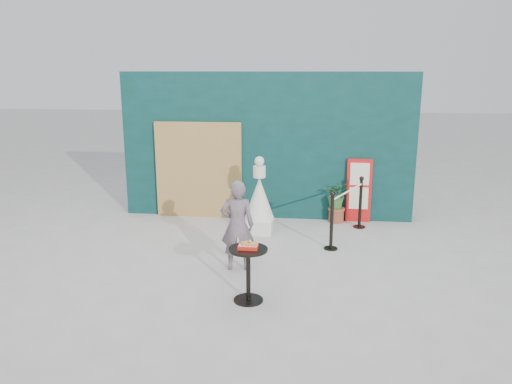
{
  "coord_description": "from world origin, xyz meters",
  "views": [
    {
      "loc": [
        0.93,
        -7.03,
        3.05
      ],
      "look_at": [
        0.0,
        1.2,
        1.0
      ],
      "focal_mm": 35.0,
      "sensor_mm": 36.0,
      "label": 1
    }
  ],
  "objects": [
    {
      "name": "ground",
      "position": [
        0.0,
        0.0,
        0.0
      ],
      "size": [
        60.0,
        60.0,
        0.0
      ],
      "primitive_type": "plane",
      "color": "#ADAAA5",
      "rests_on": "ground"
    },
    {
      "name": "back_wall",
      "position": [
        0.0,
        3.15,
        1.5
      ],
      "size": [
        6.0,
        0.3,
        3.0
      ],
      "primitive_type": "cube",
      "color": "#0A2F2A",
      "rests_on": "ground"
    },
    {
      "name": "bamboo_fence",
      "position": [
        -1.4,
        2.94,
        1.0
      ],
      "size": [
        1.8,
        0.08,
        2.0
      ],
      "primitive_type": "cube",
      "color": "tan",
      "rests_on": "ground"
    },
    {
      "name": "woman",
      "position": [
        -0.18,
        0.2,
        0.71
      ],
      "size": [
        0.55,
        0.39,
        1.42
      ],
      "primitive_type": "imported",
      "rotation": [
        0.0,
        0.0,
        3.24
      ],
      "color": "slate",
      "rests_on": "ground"
    },
    {
      "name": "menu_board",
      "position": [
        1.9,
        2.95,
        0.65
      ],
      "size": [
        0.5,
        0.07,
        1.3
      ],
      "color": "red",
      "rests_on": "ground"
    },
    {
      "name": "statue",
      "position": [
        -0.03,
        2.02,
        0.6
      ],
      "size": [
        0.58,
        0.58,
        1.48
      ],
      "color": "silver",
      "rests_on": "ground"
    },
    {
      "name": "cafe_table",
      "position": [
        0.13,
        -0.88,
        0.5
      ],
      "size": [
        0.52,
        0.52,
        0.75
      ],
      "color": "black",
      "rests_on": "ground"
    },
    {
      "name": "food_basket",
      "position": [
        0.13,
        -0.88,
        0.79
      ],
      "size": [
        0.26,
        0.19,
        0.11
      ],
      "color": "red",
      "rests_on": "cafe_table"
    },
    {
      "name": "planter",
      "position": [
        1.46,
        2.87,
        0.5
      ],
      "size": [
        0.51,
        0.44,
        0.86
      ],
      "color": "brown",
      "rests_on": "ground"
    },
    {
      "name": "stanchion_barrier",
      "position": [
        1.6,
        1.91,
        0.49
      ],
      "size": [
        0.84,
        1.54,
        1.03
      ],
      "color": "black",
      "rests_on": "ground"
    }
  ]
}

